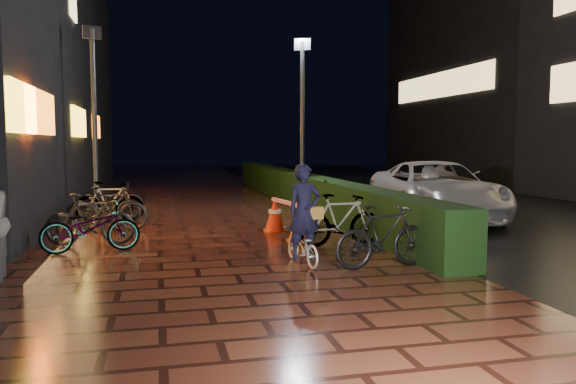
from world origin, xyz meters
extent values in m
plane|color=#381911|center=(0.00, 0.00, 0.00)|extent=(80.00, 80.00, 0.00)
cube|color=black|center=(9.00, 5.00, 0.00)|extent=(11.00, 60.00, 0.01)
cube|color=black|center=(3.30, 8.00, 0.50)|extent=(0.70, 20.00, 1.00)
imported|color=#B5B5BA|center=(5.87, 3.86, 0.75)|extent=(3.32, 5.70, 1.49)
cube|color=yellow|center=(-3.45, 1.50, 2.60)|extent=(0.08, 2.00, 0.90)
cube|color=orange|center=(-3.45, 3.00, 2.60)|extent=(0.08, 3.00, 0.90)
cube|color=yellow|center=(-3.45, 9.00, 2.60)|extent=(0.08, 2.80, 0.90)
cube|color=orange|center=(-3.45, 14.00, 2.60)|extent=(0.08, 2.20, 0.90)
cube|color=black|center=(17.50, 18.00, 7.00)|extent=(8.00, 14.00, 14.00)
cube|color=#FFD88C|center=(13.45, 18.00, 5.00)|extent=(0.06, 10.00, 1.30)
cylinder|color=black|center=(2.83, 5.86, 2.38)|extent=(0.17, 0.17, 4.76)
cube|color=black|center=(2.83, 5.86, 4.67)|extent=(0.45, 0.24, 0.32)
cylinder|color=black|center=(-2.71, 6.26, 2.46)|extent=(0.16, 0.16, 4.93)
cube|color=black|center=(-2.71, 6.26, 4.83)|extent=(0.48, 0.21, 0.33)
imported|color=silver|center=(1.14, -0.63, 0.30)|extent=(0.59, 1.20, 0.60)
imported|color=black|center=(1.16, -0.72, 0.88)|extent=(0.62, 0.46, 1.54)
cube|color=olive|center=(1.34, -0.71, 0.85)|extent=(0.28, 0.16, 0.20)
cone|color=#DE520B|center=(1.63, 1.42, 0.38)|extent=(0.48, 0.48, 0.76)
cone|color=red|center=(1.42, 2.82, 0.38)|extent=(0.48, 0.48, 0.76)
cube|color=#F9560D|center=(1.63, 1.42, 0.02)|extent=(0.47, 0.47, 0.03)
cube|color=#EE4B0C|center=(1.42, 2.82, 0.02)|extent=(0.47, 0.47, 0.03)
cube|color=red|center=(1.52, 2.12, 0.72)|extent=(0.32, 1.62, 0.08)
cube|color=black|center=(3.31, 4.23, 0.41)|extent=(0.70, 0.64, 0.04)
cylinder|color=black|center=(3.03, 4.14, 0.20)|extent=(0.04, 0.04, 0.39)
cylinder|color=black|center=(3.45, 3.97, 0.20)|extent=(0.04, 0.04, 0.39)
cylinder|color=black|center=(3.17, 4.48, 0.20)|extent=(0.04, 0.04, 0.39)
cylinder|color=black|center=(3.59, 4.32, 0.20)|extent=(0.04, 0.04, 0.39)
cube|color=#0C319C|center=(3.31, 4.23, 0.59)|extent=(0.51, 0.48, 0.31)
cylinder|color=black|center=(3.11, 4.14, 0.57)|extent=(0.39, 0.31, 0.99)
imported|color=black|center=(-2.32, 5.27, 0.51)|extent=(1.72, 0.63, 1.01)
imported|color=black|center=(-2.41, 1.93, 0.51)|extent=(1.72, 0.60, 1.01)
imported|color=black|center=(-2.39, 4.76, 0.46)|extent=(1.79, 0.78, 0.91)
imported|color=black|center=(-2.33, 1.21, 0.46)|extent=(1.80, 0.83, 0.91)
imported|color=black|center=(-2.38, 6.43, 0.46)|extent=(1.78, 0.74, 0.91)
imported|color=black|center=(-2.19, 3.62, 0.51)|extent=(1.69, 0.48, 1.01)
imported|color=black|center=(2.27, 0.76, 0.51)|extent=(1.71, 0.55, 1.01)
imported|color=black|center=(2.34, -1.16, 0.51)|extent=(1.74, 0.72, 1.01)
camera|label=1|loc=(-1.13, -9.37, 1.99)|focal=35.00mm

